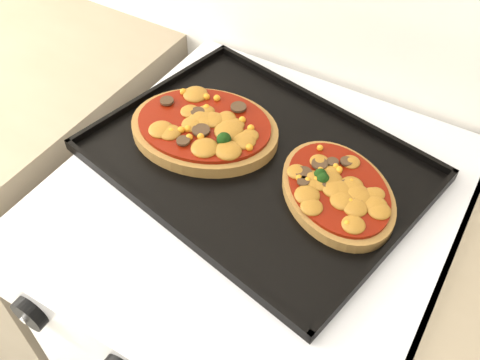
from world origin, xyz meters
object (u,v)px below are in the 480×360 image
Objects in this scene: stove at (254,323)px; pizza_right at (338,190)px; baking_tray at (256,159)px; pizza_left at (204,127)px.

pizza_right reaches higher than stove.
baking_tray is at bearing 126.20° from stove.
baking_tray is at bearing 178.18° from pizza_right.
stove is 1.81× the size of baking_tray.
baking_tray is (-0.03, 0.03, 0.47)m from stove.
pizza_right is (0.14, -0.00, 0.01)m from baking_tray.
pizza_right is (0.24, -0.01, -0.00)m from pizza_left.
pizza_left is 0.24m from pizza_right.
pizza_right is at bearing 9.64° from baking_tray.
baking_tray is 0.14m from pizza_right.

